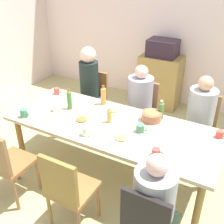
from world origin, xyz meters
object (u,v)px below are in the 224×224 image
at_px(chair_1, 67,189).
at_px(plate_1, 121,139).
at_px(person_5, 140,99).
at_px(plate_0, 115,111).
at_px(dining_table, 112,129).
at_px(chair_5, 141,110).
at_px(bottle_1, 161,110).
at_px(person_2, 89,84).
at_px(person_0, 200,113).
at_px(person_3, 154,200).
at_px(cup_1, 56,108).
at_px(cup_4, 24,113).
at_px(cup_3, 220,134).
at_px(microwave, 163,48).
at_px(chair_0, 199,125).
at_px(bottle_2, 109,115).
at_px(cup_6, 57,91).
at_px(cup_2, 156,152).
at_px(chair_4, 5,162).
at_px(cup_5, 86,131).
at_px(bottle_0, 69,100).
at_px(chair_2, 93,98).
at_px(cup_0, 140,128).
at_px(side_cabinet, 160,81).
at_px(bowl_0, 152,116).
at_px(plate_2, 82,120).
at_px(chair_3, 148,224).
at_px(bottle_3, 103,95).

distance_m(chair_1, plate_1, 0.71).
height_order(person_5, plate_0, person_5).
bearing_deg(chair_1, dining_table, 90.00).
height_order(chair_5, bottle_1, bottle_1).
bearing_deg(plate_1, person_2, 136.19).
bearing_deg(person_0, person_3, -90.00).
xyz_separation_m(cup_1, cup_4, (-0.23, -0.29, 0.01)).
bearing_deg(cup_3, person_0, 122.86).
bearing_deg(microwave, chair_0, -51.73).
xyz_separation_m(person_5, cup_4, (-0.96, -1.10, 0.08)).
bearing_deg(bottle_2, chair_0, 44.60).
bearing_deg(cup_6, chair_1, -48.69).
relative_size(dining_table, cup_2, 21.10).
bearing_deg(cup_6, person_5, 23.41).
height_order(person_0, cup_1, person_0).
height_order(chair_4, cup_5, chair_4).
distance_m(chair_4, bottle_0, 0.99).
relative_size(chair_2, cup_0, 7.42).
bearing_deg(chair_4, person_5, 63.70).
relative_size(plate_1, cup_5, 2.15).
bearing_deg(cup_4, chair_0, 34.26).
relative_size(chair_1, side_cabinet, 1.00).
relative_size(chair_4, microwave, 1.88).
relative_size(bottle_1, microwave, 0.48).
bearing_deg(dining_table, cup_4, -160.11).
distance_m(chair_1, bottle_1, 1.33).
xyz_separation_m(chair_0, cup_6, (-1.80, -0.53, 0.28)).
relative_size(bowl_0, microwave, 0.46).
bearing_deg(person_0, chair_0, 90.00).
xyz_separation_m(person_5, cup_2, (0.62, -1.04, 0.07)).
bearing_deg(chair_2, bottle_0, -77.39).
bearing_deg(plate_2, cup_4, -159.74).
relative_size(cup_4, bottle_0, 0.46).
relative_size(chair_5, person_5, 0.76).
bearing_deg(side_cabinet, cup_2, -71.22).
xyz_separation_m(chair_1, cup_3, (1.08, 1.14, 0.27)).
xyz_separation_m(plate_1, cup_4, (-1.18, -0.13, 0.03)).
relative_size(chair_3, microwave, 1.88).
bearing_deg(cup_0, cup_3, 21.20).
xyz_separation_m(person_3, bottle_0, (-1.40, 0.82, 0.18)).
xyz_separation_m(chair_0, chair_4, (-1.58, -1.69, 0.00)).
bearing_deg(bottle_2, microwave, 93.81).
xyz_separation_m(cup_1, bottle_3, (0.40, 0.43, 0.08)).
height_order(dining_table, chair_5, chair_5).
height_order(plate_0, cup_2, cup_2).
bearing_deg(person_0, cup_0, -121.56).
height_order(chair_2, bottle_2, bottle_2).
relative_size(chair_2, person_5, 0.76).
bearing_deg(cup_4, cup_0, 15.42).
distance_m(chair_3, side_cabinet, 3.07).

